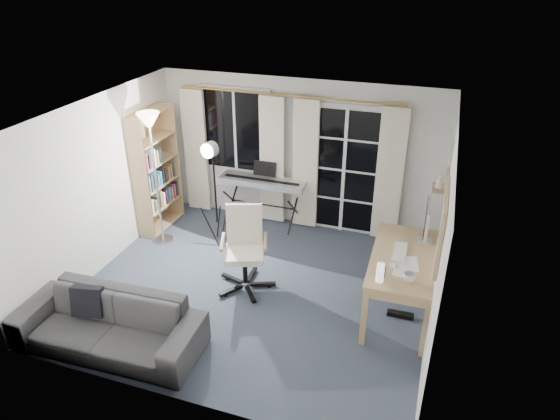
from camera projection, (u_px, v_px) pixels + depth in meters
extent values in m
cube|color=#394353|center=(255.00, 289.00, 6.75)|extent=(4.50, 4.00, 0.02)
cube|color=white|center=(236.00, 130.00, 8.01)|extent=(1.20, 0.06, 1.40)
cube|color=black|center=(235.00, 130.00, 7.99)|extent=(1.10, 0.02, 1.30)
cube|color=white|center=(235.00, 131.00, 7.98)|extent=(0.04, 0.03, 1.30)
cube|color=white|center=(344.00, 171.00, 7.72)|extent=(1.32, 0.06, 2.11)
cube|color=black|center=(325.00, 169.00, 7.78)|extent=(0.55, 0.02, 1.95)
cube|color=black|center=(363.00, 174.00, 7.61)|extent=(0.55, 0.02, 1.95)
cube|color=white|center=(344.00, 172.00, 7.69)|extent=(0.05, 0.04, 2.05)
cube|color=white|center=(342.00, 200.00, 7.91)|extent=(1.15, 0.03, 0.03)
cube|color=white|center=(344.00, 170.00, 7.68)|extent=(1.15, 0.03, 0.03)
cube|color=white|center=(346.00, 140.00, 7.45)|extent=(1.15, 0.03, 0.03)
cylinder|color=gold|center=(288.00, 96.00, 7.39)|extent=(3.50, 0.03, 0.03)
cube|color=#FDEBCF|center=(196.00, 152.00, 8.32)|extent=(0.40, 0.07, 2.10)
cube|color=#FDEBCF|center=(272.00, 161.00, 7.94)|extent=(0.40, 0.07, 2.10)
cube|color=#FDEBCF|center=(305.00, 165.00, 7.78)|extent=(0.40, 0.07, 2.10)
cube|color=#FDEBCF|center=(389.00, 176.00, 7.42)|extent=(0.40, 0.07, 2.10)
cube|color=#AB7D5A|center=(140.00, 182.00, 7.48)|extent=(0.31, 0.04, 1.95)
cube|color=#AB7D5A|center=(171.00, 161.00, 8.21)|extent=(0.31, 0.04, 1.95)
cube|color=#AB7D5A|center=(148.00, 170.00, 7.89)|extent=(0.06, 0.88, 1.95)
cube|color=#AB7D5A|center=(162.00, 224.00, 8.28)|extent=(0.34, 0.89, 0.02)
cube|color=#AB7D5A|center=(160.00, 204.00, 8.12)|extent=(0.34, 0.89, 0.02)
cube|color=#AB7D5A|center=(157.00, 183.00, 7.95)|extent=(0.34, 0.89, 0.02)
cube|color=#AB7D5A|center=(155.00, 162.00, 7.78)|extent=(0.34, 0.89, 0.02)
cube|color=#AB7D5A|center=(152.00, 139.00, 7.61)|extent=(0.34, 0.89, 0.02)
cube|color=#AB7D5A|center=(148.00, 112.00, 7.41)|extent=(0.34, 0.89, 0.02)
cube|color=white|center=(147.00, 206.00, 7.75)|extent=(0.22, 0.06, 0.25)
cube|color=tan|center=(151.00, 205.00, 7.84)|extent=(0.22, 0.05, 0.20)
cube|color=#373737|center=(154.00, 202.00, 7.90)|extent=(0.22, 0.04, 0.23)
cube|color=tan|center=(156.00, 198.00, 7.95)|extent=(0.22, 0.04, 0.29)
cube|color=white|center=(159.00, 198.00, 8.02)|extent=(0.22, 0.06, 0.23)
cube|color=#A42F62|center=(162.00, 196.00, 8.10)|extent=(0.22, 0.04, 0.23)
cube|color=teal|center=(164.00, 194.00, 8.16)|extent=(0.22, 0.05, 0.24)
cube|color=tan|center=(167.00, 192.00, 8.23)|extent=(0.22, 0.04, 0.22)
cube|color=#A42F62|center=(169.00, 190.00, 8.29)|extent=(0.22, 0.06, 0.23)
cube|color=#373737|center=(172.00, 187.00, 8.36)|extent=(0.22, 0.03, 0.26)
cube|color=teal|center=(144.00, 184.00, 7.57)|extent=(0.22, 0.04, 0.27)
cube|color=#373737|center=(147.00, 182.00, 7.63)|extent=(0.22, 0.06, 0.26)
cube|color=#373737|center=(151.00, 181.00, 7.72)|extent=(0.22, 0.04, 0.23)
cube|color=teal|center=(153.00, 180.00, 7.79)|extent=(0.22, 0.04, 0.21)
cube|color=teal|center=(156.00, 178.00, 7.84)|extent=(0.22, 0.04, 0.23)
cube|color=#373737|center=(158.00, 175.00, 7.89)|extent=(0.22, 0.04, 0.27)
cube|color=#373737|center=(161.00, 175.00, 7.97)|extent=(0.22, 0.05, 0.21)
cube|color=#CB764C|center=(164.00, 172.00, 8.03)|extent=(0.22, 0.05, 0.23)
cube|color=tan|center=(166.00, 170.00, 8.09)|extent=(0.22, 0.04, 0.24)
cube|color=#373737|center=(168.00, 169.00, 8.15)|extent=(0.22, 0.04, 0.23)
cube|color=#A42F62|center=(141.00, 161.00, 7.40)|extent=(0.22, 0.04, 0.28)
cube|color=#373737|center=(144.00, 161.00, 7.48)|extent=(0.22, 0.03, 0.21)
cube|color=white|center=(146.00, 157.00, 7.51)|extent=(0.22, 0.04, 0.29)
cube|color=white|center=(149.00, 157.00, 7.58)|extent=(0.22, 0.04, 0.27)
cube|color=tan|center=(152.00, 156.00, 7.65)|extent=(0.22, 0.04, 0.22)
cube|color=teal|center=(155.00, 155.00, 7.71)|extent=(0.22, 0.05, 0.22)
cylinder|color=#B2B2B7|center=(163.00, 239.00, 7.85)|extent=(0.39, 0.39, 0.03)
cylinder|color=#B2B2B7|center=(156.00, 184.00, 7.41)|extent=(0.04, 0.04, 1.91)
cone|color=#FFE5B2|center=(148.00, 120.00, 6.96)|extent=(0.42, 0.42, 0.20)
cylinder|color=black|center=(233.00, 200.00, 8.29)|extent=(0.03, 0.67, 0.61)
cylinder|color=black|center=(233.00, 200.00, 8.29)|extent=(0.03, 0.67, 0.61)
cylinder|color=black|center=(294.00, 209.00, 7.99)|extent=(0.03, 0.67, 0.61)
cylinder|color=black|center=(294.00, 209.00, 7.99)|extent=(0.03, 0.67, 0.61)
cylinder|color=black|center=(263.00, 204.00, 8.14)|extent=(1.08, 0.03, 0.03)
cube|color=silver|center=(263.00, 182.00, 7.95)|extent=(1.40, 0.36, 0.10)
cube|color=white|center=(261.00, 182.00, 7.86)|extent=(1.29, 0.16, 0.02)
cube|color=black|center=(262.00, 180.00, 7.89)|extent=(1.25, 0.09, 0.01)
cube|color=black|center=(265.00, 169.00, 7.96)|extent=(0.38, 0.08, 0.23)
cylinder|color=black|center=(223.00, 228.00, 7.57)|extent=(0.08, 0.26, 0.69)
cylinder|color=black|center=(219.00, 223.00, 7.73)|extent=(0.20, 0.20, 0.69)
cylinder|color=black|center=(211.00, 228.00, 7.58)|extent=(0.26, 0.10, 0.69)
cylinder|color=black|center=(215.00, 186.00, 7.32)|extent=(0.04, 0.04, 1.19)
cylinder|color=silver|center=(210.00, 150.00, 7.01)|extent=(0.25, 0.17, 0.23)
cylinder|color=white|center=(207.00, 151.00, 6.95)|extent=(0.20, 0.07, 0.20)
cube|color=black|center=(263.00, 284.00, 6.75)|extent=(0.34, 0.17, 0.04)
cylinder|color=black|center=(269.00, 285.00, 6.76)|extent=(0.07, 0.07, 0.05)
cube|color=black|center=(251.00, 275.00, 6.94)|extent=(0.06, 0.35, 0.04)
cylinder|color=black|center=(254.00, 272.00, 7.03)|extent=(0.07, 0.07, 0.05)
cube|color=black|center=(232.00, 278.00, 6.86)|extent=(0.34, 0.15, 0.04)
cylinder|color=black|center=(227.00, 278.00, 6.92)|extent=(0.07, 0.07, 0.05)
cube|color=black|center=(231.00, 291.00, 6.62)|extent=(0.24, 0.31, 0.04)
cylinder|color=black|center=(225.00, 294.00, 6.58)|extent=(0.07, 0.07, 0.05)
cube|color=black|center=(250.00, 294.00, 6.55)|extent=(0.25, 0.30, 0.04)
cylinder|color=black|center=(252.00, 299.00, 6.48)|extent=(0.07, 0.07, 0.05)
cylinder|color=black|center=(245.00, 269.00, 6.63)|extent=(0.08, 0.08, 0.43)
cube|color=#F6EACF|center=(244.00, 254.00, 6.52)|extent=(0.63, 0.63, 0.09)
cube|color=#F6EACF|center=(244.00, 223.00, 6.58)|extent=(0.49, 0.29, 0.56)
cube|color=black|center=(244.00, 220.00, 6.61)|extent=(0.46, 0.25, 0.52)
cylinder|color=#AB7D5A|center=(222.00, 242.00, 6.45)|extent=(0.19, 0.42, 0.05)
cylinder|color=#AB7D5A|center=(266.00, 241.00, 6.46)|extent=(0.19, 0.42, 0.05)
cube|color=tan|center=(404.00, 258.00, 5.96)|extent=(0.80, 1.54, 0.04)
cube|color=tan|center=(403.00, 263.00, 5.99)|extent=(0.75, 1.50, 0.11)
cube|color=tan|center=(364.00, 317.00, 5.63)|extent=(0.07, 0.07, 0.77)
cube|color=tan|center=(425.00, 329.00, 5.45)|extent=(0.07, 0.07, 0.77)
cube|color=tan|center=(380.00, 252.00, 6.84)|extent=(0.07, 0.07, 0.77)
cube|color=tan|center=(431.00, 260.00, 6.67)|extent=(0.07, 0.07, 0.77)
cube|color=silver|center=(424.00, 240.00, 6.27)|extent=(0.20, 0.13, 0.02)
cube|color=silver|center=(426.00, 230.00, 6.20)|extent=(0.04, 0.03, 0.24)
cube|color=silver|center=(428.00, 218.00, 6.12)|extent=(0.05, 0.59, 0.37)
cube|color=black|center=(426.00, 218.00, 6.12)|extent=(0.02, 0.54, 0.33)
cube|color=white|center=(400.00, 252.00, 6.01)|extent=(0.16, 0.46, 0.02)
cube|color=white|center=(392.00, 266.00, 5.75)|extent=(0.07, 0.11, 0.02)
cube|color=white|center=(408.00, 264.00, 5.80)|extent=(0.29, 0.36, 0.01)
cube|color=white|center=(403.00, 274.00, 5.63)|extent=(0.24, 0.18, 0.00)
cube|color=black|center=(383.00, 271.00, 5.56)|extent=(0.06, 0.04, 0.13)
cylinder|color=white|center=(380.00, 273.00, 5.45)|extent=(0.09, 0.09, 0.22)
cube|color=black|center=(400.00, 315.00, 6.21)|extent=(0.33, 0.09, 0.05)
imported|color=silver|center=(409.00, 276.00, 5.47)|extent=(0.14, 0.11, 0.13)
cube|color=#AB7D5A|center=(442.00, 226.00, 5.11)|extent=(0.04, 0.94, 0.74)
cube|color=white|center=(440.00, 226.00, 5.11)|extent=(0.01, 0.84, 0.64)
cube|color=#AB7D5A|center=(446.00, 187.00, 5.84)|extent=(0.03, 0.42, 0.32)
cube|color=#428469|center=(445.00, 187.00, 5.84)|extent=(0.00, 0.36, 0.26)
cube|color=#AB7D5A|center=(439.00, 188.00, 6.39)|extent=(0.16, 0.30, 0.02)
cone|color=#F6EACF|center=(440.00, 182.00, 6.35)|extent=(0.12, 0.12, 0.15)
imported|color=#343336|center=(107.00, 317.00, 5.57)|extent=(2.15, 0.70, 0.83)
cube|color=black|center=(88.00, 301.00, 5.70)|extent=(0.39, 0.26, 0.38)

